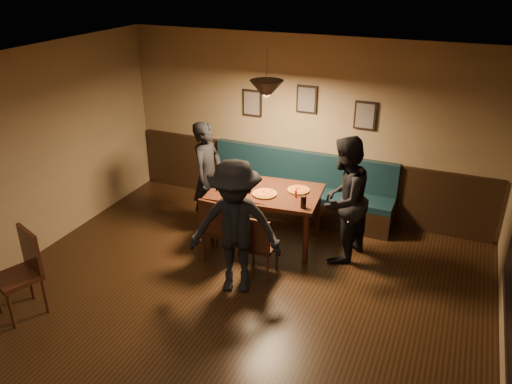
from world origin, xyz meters
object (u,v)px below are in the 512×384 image
booth_bench (298,187)px  diner_left (208,176)px  diner_front (235,228)px  tabasco_bottle (296,193)px  dining_table (265,217)px  chair_near_left (221,228)px  soda_glass (303,202)px  diner_right (343,200)px  cafe_chair_far (16,276)px  chair_near_right (260,244)px

booth_bench → diner_left: size_ratio=1.79×
diner_front → tabasco_bottle: (0.36, 1.18, 0.02)m
dining_table → chair_near_left: size_ratio=1.61×
soda_glass → booth_bench: bearing=111.1°
booth_bench → diner_right: bearing=-45.3°
cafe_chair_far → soda_glass: bearing=-117.2°
diner_front → tabasco_bottle: bearing=57.0°
booth_bench → cafe_chair_far: bearing=-121.0°
booth_bench → diner_front: (-0.07, -2.19, 0.37)m
dining_table → diner_front: size_ratio=0.88×
chair_near_left → cafe_chair_far: 2.55m
dining_table → chair_near_left: chair_near_left is taller
chair_near_right → soda_glass: bearing=51.3°
chair_near_left → diner_left: 1.03m
diner_left → dining_table: bearing=-94.5°
diner_left → soda_glass: diner_left is taller
chair_near_left → dining_table: bearing=61.9°
chair_near_right → diner_front: diner_front is taller
tabasco_bottle → diner_front: bearing=-107.0°
soda_glass → tabasco_bottle: size_ratio=1.32×
booth_bench → diner_left: bearing=-143.0°
chair_near_right → tabasco_bottle: tabasco_bottle is taller
tabasco_bottle → booth_bench: bearing=106.4°
diner_right → cafe_chair_far: (-3.11, -2.65, -0.36)m
diner_left → soda_glass: (1.63, -0.40, 0.07)m
diner_left → cafe_chair_far: (-1.02, -2.74, -0.32)m
booth_bench → dining_table: bearing=-99.7°
soda_glass → diner_left: bearing=166.1°
chair_near_right → cafe_chair_far: 2.91m
diner_right → tabasco_bottle: 0.65m
chair_near_left → soda_glass: (1.04, 0.36, 0.43)m
chair_near_right → diner_left: diner_left is taller
diner_left → tabasco_bottle: (1.44, -0.14, 0.05)m
booth_bench → chair_near_left: bearing=-108.8°
booth_bench → diner_right: diner_right is taller
diner_right → tabasco_bottle: diner_right is taller
tabasco_bottle → cafe_chair_far: 3.60m
soda_glass → dining_table: bearing=155.5°
diner_front → cafe_chair_far: 2.55m
chair_near_left → diner_right: diner_right is taller
diner_right → tabasco_bottle: (-0.65, -0.05, 0.01)m
booth_bench → diner_left: (-1.14, -0.86, 0.34)m
chair_near_right → tabasco_bottle: bearing=74.4°
dining_table → diner_left: size_ratio=0.91×
chair_near_right → diner_front: bearing=-110.5°
diner_right → cafe_chair_far: size_ratio=1.70×
chair_near_left → diner_front: size_ratio=0.55×
diner_left → diner_front: bearing=-139.4°
soda_glass → tabasco_bottle: 0.32m
cafe_chair_far → tabasco_bottle: bearing=-112.0°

